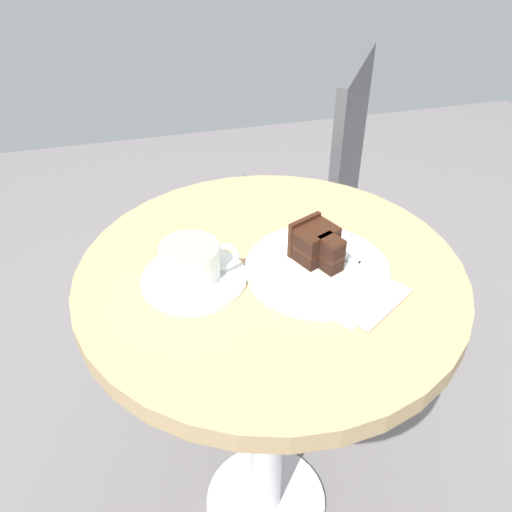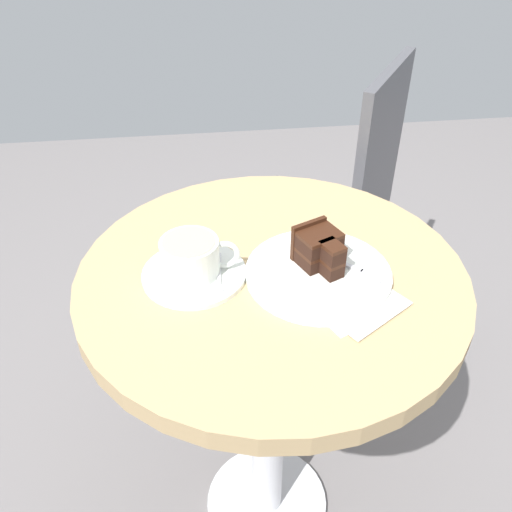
% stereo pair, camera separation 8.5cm
% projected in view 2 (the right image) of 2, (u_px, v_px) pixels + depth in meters
% --- Properties ---
extents(ground_plane, '(4.40, 4.40, 0.01)m').
position_uv_depth(ground_plane, '(267.00, 504.00, 1.34)').
color(ground_plane, slate).
rests_on(ground_plane, ground).
extents(cafe_table, '(0.64, 0.64, 0.73)m').
position_uv_depth(cafe_table, '(271.00, 329.00, 0.97)').
color(cafe_table, tan).
rests_on(cafe_table, ground).
extents(saucer, '(0.17, 0.17, 0.01)m').
position_uv_depth(saucer, '(194.00, 273.00, 0.88)').
color(saucer, silver).
rests_on(saucer, cafe_table).
extents(coffee_cup, '(0.13, 0.09, 0.06)m').
position_uv_depth(coffee_cup, '(191.00, 256.00, 0.85)').
color(coffee_cup, silver).
rests_on(coffee_cup, saucer).
extents(teaspoon, '(0.02, 0.10, 0.00)m').
position_uv_depth(teaspoon, '(219.00, 277.00, 0.86)').
color(teaspoon, silver).
rests_on(teaspoon, saucer).
extents(cake_plate, '(0.24, 0.24, 0.01)m').
position_uv_depth(cake_plate, '(318.00, 273.00, 0.87)').
color(cake_plate, silver).
rests_on(cake_plate, cafe_table).
extents(cake_slice, '(0.08, 0.10, 0.06)m').
position_uv_depth(cake_slice, '(319.00, 249.00, 0.87)').
color(cake_slice, black).
rests_on(cake_slice, cake_plate).
extents(fork, '(0.12, 0.12, 0.00)m').
position_uv_depth(fork, '(350.00, 266.00, 0.87)').
color(fork, silver).
rests_on(fork, cake_plate).
extents(napkin, '(0.18, 0.19, 0.00)m').
position_uv_depth(napkin, '(351.00, 297.00, 0.83)').
color(napkin, silver).
rests_on(napkin, cafe_table).
extents(cafe_chair, '(0.53, 0.53, 0.89)m').
position_uv_depth(cafe_chair, '(341.00, 200.00, 1.48)').
color(cafe_chair, '#4C4C51').
rests_on(cafe_chair, ground).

